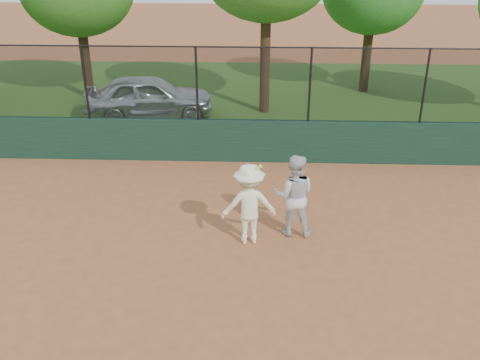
{
  "coord_description": "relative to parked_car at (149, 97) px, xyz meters",
  "views": [
    {
      "loc": [
        1.19,
        -7.86,
        5.99
      ],
      "look_at": [
        0.8,
        2.2,
        1.2
      ],
      "focal_mm": 40.0,
      "sensor_mm": 36.0,
      "label": 1
    }
  ],
  "objects": [
    {
      "name": "ground",
      "position": [
        2.59,
        -9.69,
        -0.73
      ],
      "size": [
        80.0,
        80.0,
        0.0
      ],
      "primitive_type": "plane",
      "color": "#A65B35",
      "rests_on": "ground"
    },
    {
      "name": "player_main",
      "position": [
        3.59,
        -7.94,
        0.14
      ],
      "size": [
        1.21,
        0.81,
        1.83
      ],
      "color": "white",
      "rests_on": "ground"
    },
    {
      "name": "grass_strip",
      "position": [
        2.59,
        2.31,
        -0.73
      ],
      "size": [
        36.0,
        12.0,
        0.01
      ],
      "primitive_type": "cube",
      "color": "#294F18",
      "rests_on": "ground"
    },
    {
      "name": "player_second",
      "position": [
        4.52,
        -7.57,
        0.17
      ],
      "size": [
        0.93,
        0.75,
        1.81
      ],
      "primitive_type": "imported",
      "rotation": [
        0.0,
        0.0,
        3.06
      ],
      "color": "silver",
      "rests_on": "ground"
    },
    {
      "name": "back_wall",
      "position": [
        2.59,
        -3.69,
        -0.13
      ],
      "size": [
        26.0,
        0.2,
        1.2
      ],
      "primitive_type": "cube",
      "color": "#193827",
      "rests_on": "ground"
    },
    {
      "name": "parked_car",
      "position": [
        0.0,
        0.0,
        0.0
      ],
      "size": [
        4.53,
        2.42,
        1.47
      ],
      "primitive_type": "imported",
      "rotation": [
        0.0,
        0.0,
        1.74
      ],
      "color": "#B7BBC1",
      "rests_on": "ground"
    },
    {
      "name": "fence_assembly",
      "position": [
        2.56,
        -3.69,
        1.5
      ],
      "size": [
        26.0,
        0.06,
        2.0
      ],
      "color": "black",
      "rests_on": "back_wall"
    }
  ]
}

